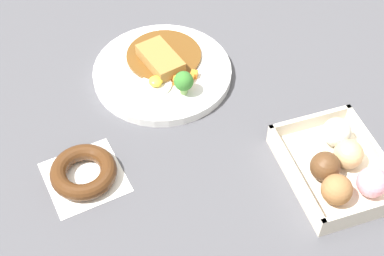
# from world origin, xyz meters

# --- Properties ---
(ground_plane) EXTENTS (1.60, 1.60, 0.00)m
(ground_plane) POSITION_xyz_m (0.00, 0.00, 0.00)
(ground_plane) COLOR #4C4C51
(curry_plate) EXTENTS (0.27, 0.27, 0.07)m
(curry_plate) POSITION_xyz_m (0.16, 0.04, 0.01)
(curry_plate) COLOR white
(curry_plate) RESTS_ON ground_plane
(donut_box) EXTENTS (0.21, 0.16, 0.06)m
(donut_box) POSITION_xyz_m (-0.17, -0.17, 0.03)
(donut_box) COLOR beige
(donut_box) RESTS_ON ground_plane
(chocolate_ring_donut) EXTENTS (0.14, 0.14, 0.03)m
(chocolate_ring_donut) POSITION_xyz_m (-0.03, 0.24, 0.02)
(chocolate_ring_donut) COLOR white
(chocolate_ring_donut) RESTS_ON ground_plane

